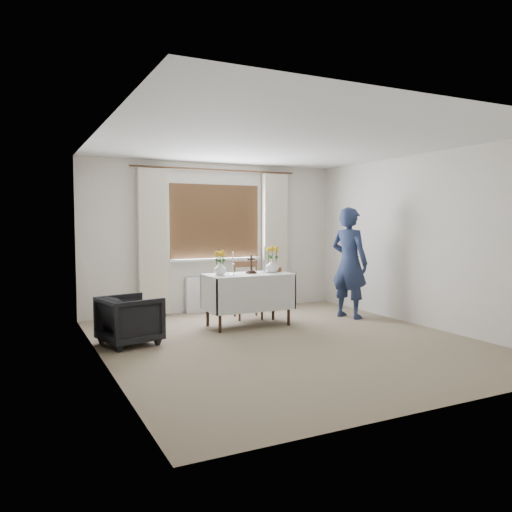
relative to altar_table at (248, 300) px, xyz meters
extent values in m
plane|color=gray|center=(0.04, -1.10, -0.38)|extent=(5.00, 5.00, 0.00)
cube|color=white|center=(0.00, 0.00, 0.00)|extent=(1.24, 0.64, 0.76)
imported|color=black|center=(-1.78, -0.35, -0.08)|extent=(0.81, 0.79, 0.61)
imported|color=#223650|center=(1.70, -0.13, 0.49)|extent=(0.60, 0.74, 1.74)
cube|color=silver|center=(0.04, 1.32, -0.08)|extent=(1.10, 0.10, 0.60)
imported|color=white|center=(-0.43, 0.01, 0.47)|extent=(0.18, 0.18, 0.19)
imported|color=white|center=(0.39, -0.01, 0.48)|extent=(0.24, 0.24, 0.20)
cylinder|color=brown|center=(0.52, 0.13, 0.41)|extent=(0.19, 0.19, 0.07)
camera|label=1|loc=(-3.07, -6.50, 1.14)|focal=35.00mm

